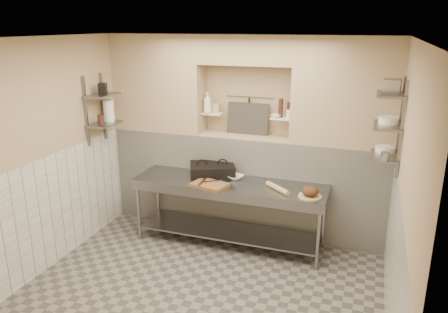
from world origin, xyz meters
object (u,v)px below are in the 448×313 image
at_px(rolling_pin, 277,188).
at_px(jug_left, 109,111).
at_px(panini_press, 212,170).
at_px(mixing_bowl, 235,177).
at_px(bottle_soap, 208,103).
at_px(bowl_alcove, 276,116).
at_px(cutting_board, 209,185).
at_px(prep_table, 229,201).
at_px(bread_loaf, 310,191).

relative_size(rolling_pin, jug_left, 1.39).
relative_size(panini_press, jug_left, 2.44).
xyz_separation_m(panini_press, rolling_pin, (0.98, -0.26, -0.05)).
height_order(mixing_bowl, bottle_soap, bottle_soap).
relative_size(mixing_bowl, bowl_alcove, 1.60).
bearing_deg(cutting_board, rolling_pin, 9.61).
xyz_separation_m(prep_table, panini_press, (-0.31, 0.20, 0.34)).
relative_size(cutting_board, bread_loaf, 2.23).
height_order(cutting_board, bottle_soap, bottle_soap).
xyz_separation_m(cutting_board, bread_loaf, (1.29, 0.06, 0.06)).
relative_size(panini_press, cutting_board, 1.63).
xyz_separation_m(cutting_board, bowl_alcove, (0.68, 0.76, 0.81)).
relative_size(prep_table, jug_left, 8.66).
height_order(prep_table, bread_loaf, bread_loaf).
bearing_deg(bottle_soap, rolling_pin, -26.46).
distance_m(bottle_soap, jug_left, 1.39).
height_order(cutting_board, bowl_alcove, bowl_alcove).
xyz_separation_m(panini_press, bottle_soap, (-0.18, 0.32, 0.88)).
bearing_deg(bread_loaf, mixing_bowl, 163.50).
xyz_separation_m(prep_table, jug_left, (-1.78, -0.01, 1.12)).
bearing_deg(mixing_bowl, jug_left, -174.58).
relative_size(panini_press, bowl_alcove, 5.27).
distance_m(panini_press, bread_loaf, 1.45).
distance_m(mixing_bowl, jug_left, 2.00).
distance_m(cutting_board, jug_left, 1.81).
bearing_deg(bottle_soap, prep_table, -46.23).
xyz_separation_m(rolling_pin, bottle_soap, (-1.17, 0.58, 0.93)).
bearing_deg(rolling_pin, prep_table, 174.62).
bearing_deg(bowl_alcove, rolling_pin, -72.84).
xyz_separation_m(panini_press, bowl_alcove, (0.80, 0.35, 0.75)).
bearing_deg(panini_press, prep_table, -56.88).
xyz_separation_m(prep_table, mixing_bowl, (0.03, 0.17, 0.28)).
distance_m(prep_table, mixing_bowl, 0.33).
relative_size(bowl_alcove, jug_left, 0.46).
xyz_separation_m(cutting_board, mixing_bowl, (0.23, 0.38, 0.01)).
bearing_deg(prep_table, bowl_alcove, 48.40).
distance_m(bread_loaf, bottle_soap, 1.94).
bearing_deg(mixing_bowl, rolling_pin, -19.61).
xyz_separation_m(rolling_pin, bowl_alcove, (-0.19, 0.61, 0.80)).
bearing_deg(prep_table, bottle_soap, 133.77).
bearing_deg(cutting_board, prep_table, 46.61).
bearing_deg(cutting_board, panini_press, 105.44).
distance_m(bread_loaf, bowl_alcove, 1.20).
height_order(cutting_board, mixing_bowl, mixing_bowl).
xyz_separation_m(prep_table, rolling_pin, (0.67, -0.06, 0.29)).
height_order(prep_table, cutting_board, cutting_board).
relative_size(panini_press, bread_loaf, 3.62).
relative_size(bottle_soap, bowl_alcove, 2.14).
bearing_deg(panini_press, mixing_bowl, -29.85).
bearing_deg(prep_table, mixing_bowl, 80.44).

